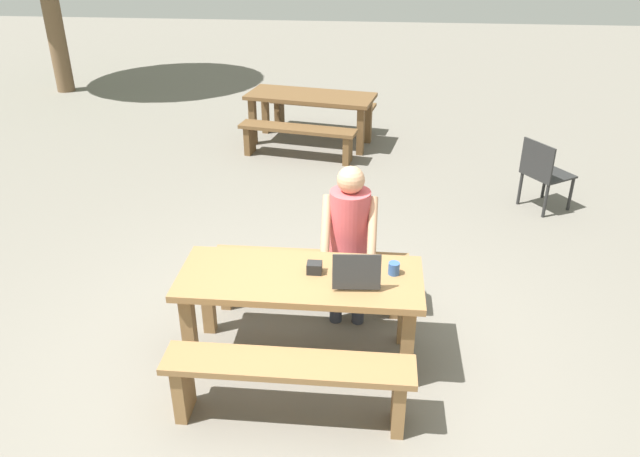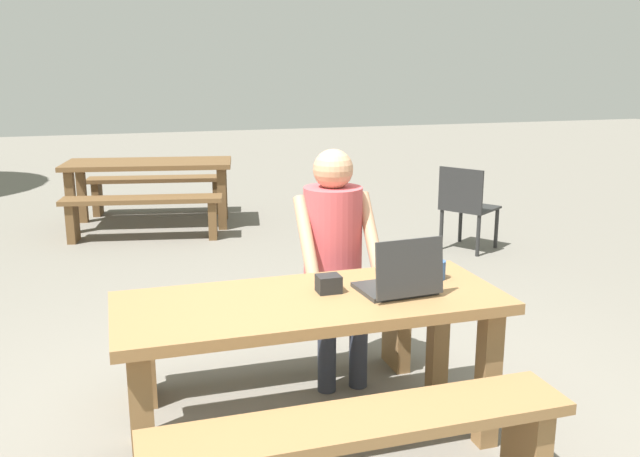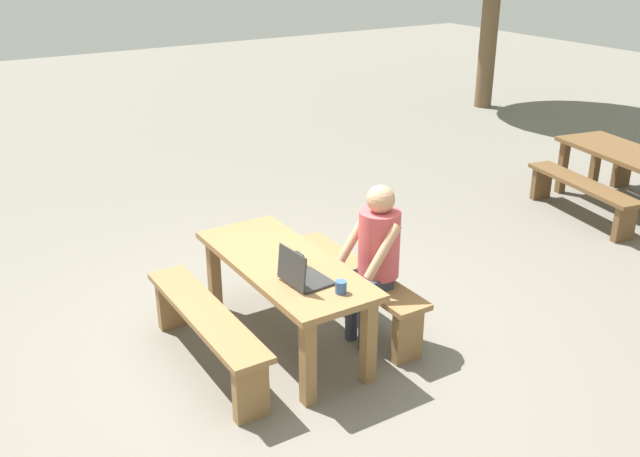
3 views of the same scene
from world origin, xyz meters
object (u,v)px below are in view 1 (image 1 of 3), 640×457
object	(u,v)px
laptop	(356,276)
person_seated	(349,230)
picnic_table_front	(300,290)
plastic_chair	(544,173)
small_pouch	(314,268)
picnic_table_mid	(311,103)
coffee_mug	(394,268)

from	to	relation	value
laptop	person_seated	size ratio (longest dim) A/B	0.27
picnic_table_front	plastic_chair	xyz separation A→B (m)	(2.33, 2.80, -0.17)
picnic_table_front	person_seated	bearing A→B (deg)	63.10
small_pouch	picnic_table_front	bearing A→B (deg)	-152.99
picnic_table_mid	coffee_mug	bearing A→B (deg)	-66.25
coffee_mug	person_seated	xyz separation A→B (m)	(-0.34, 0.54, 0.01)
small_pouch	picnic_table_mid	size ratio (longest dim) A/B	0.06
coffee_mug	person_seated	size ratio (longest dim) A/B	0.07
picnic_table_front	coffee_mug	distance (m)	0.68
laptop	coffee_mug	distance (m)	0.31
picnic_table_front	picnic_table_mid	xyz separation A→B (m)	(-0.42, 4.71, -0.01)
small_pouch	picnic_table_mid	distance (m)	4.69
small_pouch	plastic_chair	xyz separation A→B (m)	(2.24, 2.76, -0.33)
coffee_mug	laptop	bearing A→B (deg)	-149.19
picnic_table_front	picnic_table_mid	size ratio (longest dim) A/B	0.94
laptop	small_pouch	xyz separation A→B (m)	(-0.30, 0.12, -0.03)
picnic_table_front	person_seated	distance (m)	0.72
picnic_table_front	laptop	bearing A→B (deg)	-10.59
plastic_chair	person_seated	bearing A→B (deg)	103.45
person_seated	picnic_table_mid	size ratio (longest dim) A/B	0.70
picnic_table_front	plastic_chair	distance (m)	3.65
plastic_chair	picnic_table_mid	world-z (taller)	plastic_chair
plastic_chair	laptop	bearing A→B (deg)	112.24
picnic_table_front	picnic_table_mid	distance (m)	4.73
picnic_table_front	coffee_mug	xyz separation A→B (m)	(0.66, 0.08, 0.16)
person_seated	small_pouch	bearing A→B (deg)	-110.96
laptop	coffee_mug	bearing A→B (deg)	-153.38
small_pouch	plastic_chair	world-z (taller)	plastic_chair
laptop	person_seated	xyz separation A→B (m)	(-0.08, 0.69, -0.01)
coffee_mug	picnic_table_mid	distance (m)	4.75
coffee_mug	small_pouch	bearing A→B (deg)	-176.54
laptop	coffee_mug	xyz separation A→B (m)	(0.26, 0.16, -0.02)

